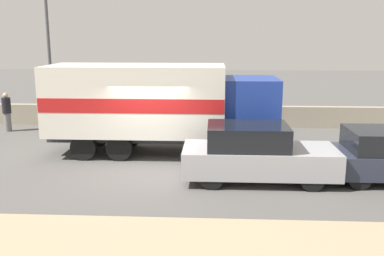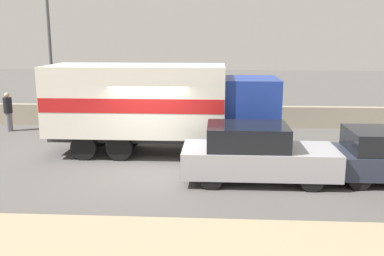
{
  "view_description": "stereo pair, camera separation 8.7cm",
  "coord_description": "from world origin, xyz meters",
  "px_view_note": "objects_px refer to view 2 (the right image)",
  "views": [
    {
      "loc": [
        2.07,
        -12.54,
        4.04
      ],
      "look_at": [
        1.37,
        0.53,
        1.22
      ],
      "focal_mm": 40.0,
      "sensor_mm": 36.0,
      "label": 1
    },
    {
      "loc": [
        2.16,
        -12.54,
        4.04
      ],
      "look_at": [
        1.37,
        0.53,
        1.22
      ],
      "focal_mm": 40.0,
      "sensor_mm": 36.0,
      "label": 2
    }
  ],
  "objects_px": {
    "box_truck": "(157,104)",
    "car_hatchback": "(256,154)",
    "pedestrian": "(8,111)",
    "street_lamp": "(49,37)"
  },
  "relations": [
    {
      "from": "box_truck",
      "to": "car_hatchback",
      "type": "distance_m",
      "value": 4.32
    },
    {
      "from": "box_truck",
      "to": "pedestrian",
      "type": "bearing_deg",
      "value": 155.18
    },
    {
      "from": "street_lamp",
      "to": "car_hatchback",
      "type": "relative_size",
      "value": 1.61
    },
    {
      "from": "street_lamp",
      "to": "pedestrian",
      "type": "height_order",
      "value": "street_lamp"
    },
    {
      "from": "car_hatchback",
      "to": "pedestrian",
      "type": "height_order",
      "value": "pedestrian"
    },
    {
      "from": "car_hatchback",
      "to": "pedestrian",
      "type": "relative_size",
      "value": 2.56
    },
    {
      "from": "street_lamp",
      "to": "car_hatchback",
      "type": "bearing_deg",
      "value": -39.31
    },
    {
      "from": "street_lamp",
      "to": "car_hatchback",
      "type": "height_order",
      "value": "street_lamp"
    },
    {
      "from": "street_lamp",
      "to": "box_truck",
      "type": "bearing_deg",
      "value": -38.33
    },
    {
      "from": "street_lamp",
      "to": "pedestrian",
      "type": "bearing_deg",
      "value": -149.92
    }
  ]
}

